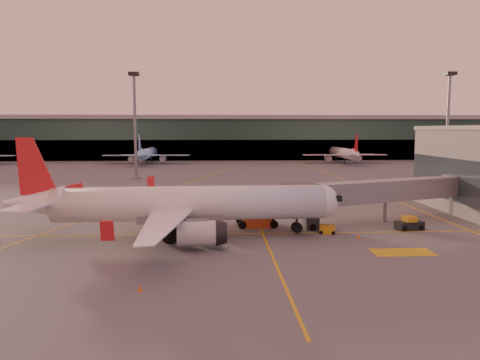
{
  "coord_description": "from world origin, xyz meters",
  "views": [
    {
      "loc": [
        -0.17,
        -48.26,
        12.09
      ],
      "look_at": [
        2.94,
        16.83,
        5.0
      ],
      "focal_mm": 35.0,
      "sensor_mm": 36.0,
      "label": 1
    }
  ],
  "objects_px": {
    "catering_truck": "(255,204)",
    "main_airplane": "(179,205)",
    "gpu_cart": "(327,229)",
    "pushback_tug": "(409,224)"
  },
  "relations": [
    {
      "from": "catering_truck",
      "to": "gpu_cart",
      "type": "height_order",
      "value": "catering_truck"
    },
    {
      "from": "pushback_tug",
      "to": "catering_truck",
      "type": "bearing_deg",
      "value": 159.89
    },
    {
      "from": "pushback_tug",
      "to": "gpu_cart",
      "type": "bearing_deg",
      "value": 177.67
    },
    {
      "from": "catering_truck",
      "to": "main_airplane",
      "type": "bearing_deg",
      "value": -151.56
    },
    {
      "from": "gpu_cart",
      "to": "pushback_tug",
      "type": "xyz_separation_m",
      "value": [
        10.42,
        1.69,
        0.16
      ]
    },
    {
      "from": "main_airplane",
      "to": "catering_truck",
      "type": "relative_size",
      "value": 5.72
    },
    {
      "from": "catering_truck",
      "to": "pushback_tug",
      "type": "xyz_separation_m",
      "value": [
        18.53,
        -2.8,
        -2.13
      ]
    },
    {
      "from": "main_airplane",
      "to": "catering_truck",
      "type": "bearing_deg",
      "value": 29.25
    },
    {
      "from": "gpu_cart",
      "to": "pushback_tug",
      "type": "height_order",
      "value": "pushback_tug"
    },
    {
      "from": "main_airplane",
      "to": "catering_truck",
      "type": "height_order",
      "value": "main_airplane"
    }
  ]
}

